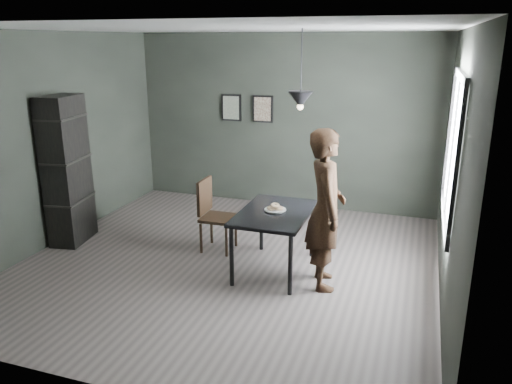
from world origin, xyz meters
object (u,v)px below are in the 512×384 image
(white_plate, at_px, (275,210))
(pendant_lamp, at_px, (300,99))
(woman, at_px, (326,209))
(cafe_table, at_px, (275,218))
(wood_chair, at_px, (212,210))
(shelf_unit, at_px, (67,171))

(white_plate, bearing_deg, pendant_lamp, 16.59)
(white_plate, relative_size, woman, 0.13)
(cafe_table, relative_size, wood_chair, 1.25)
(woman, distance_m, shelf_unit, 3.56)
(white_plate, distance_m, woman, 0.68)
(pendant_lamp, bearing_deg, wood_chair, 168.06)
(wood_chair, distance_m, shelf_unit, 2.04)
(white_plate, distance_m, wood_chair, 1.04)
(woman, xyz_separation_m, pendant_lamp, (-0.38, 0.27, 1.15))
(cafe_table, bearing_deg, woman, -15.23)
(cafe_table, distance_m, pendant_lamp, 1.41)
(cafe_table, height_order, shelf_unit, shelf_unit)
(wood_chair, xyz_separation_m, pendant_lamp, (1.21, -0.26, 1.51))
(white_plate, xyz_separation_m, pendant_lamp, (0.25, 0.08, 1.29))
(white_plate, relative_size, shelf_unit, 0.11)
(wood_chair, bearing_deg, shelf_unit, -170.87)
(cafe_table, distance_m, shelf_unit, 2.94)
(wood_chair, bearing_deg, woman, -19.14)
(wood_chair, height_order, pendant_lamp, pendant_lamp)
(woman, distance_m, pendant_lamp, 1.24)
(wood_chair, relative_size, pendant_lamp, 1.11)
(pendant_lamp, bearing_deg, woman, -35.51)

